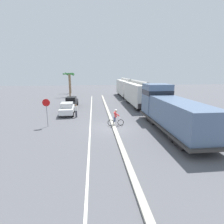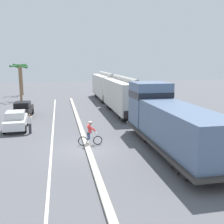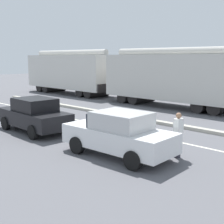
{
  "view_description": "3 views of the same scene",
  "coord_description": "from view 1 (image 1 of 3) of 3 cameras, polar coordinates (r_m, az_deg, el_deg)",
  "views": [
    {
      "loc": [
        -1.97,
        -16.94,
        5.52
      ],
      "look_at": [
        -0.05,
        1.28,
        1.33
      ],
      "focal_mm": 28.0,
      "sensor_mm": 36.0,
      "label": 1
    },
    {
      "loc": [
        -1.73,
        -17.06,
        5.84
      ],
      "look_at": [
        2.11,
        1.95,
        2.07
      ],
      "focal_mm": 42.0,
      "sensor_mm": 36.0,
      "label": 2
    },
    {
      "loc": [
        -13.4,
        -1.16,
        3.51
      ],
      "look_at": [
        -3.78,
        8.26,
        1.14
      ],
      "focal_mm": 50.0,
      "sensor_mm": 36.0,
      "label": 3
    }
  ],
  "objects": [
    {
      "name": "ground_plane",
      "position": [
        17.92,
        0.57,
        -5.06
      ],
      "size": [
        120.0,
        120.0,
        0.0
      ],
      "primitive_type": "plane",
      "color": "#56565B"
    },
    {
      "name": "palm_tree_near",
      "position": [
        41.4,
        -13.77,
        10.45
      ],
      "size": [
        2.64,
        2.71,
        5.43
      ],
      "color": "#846647",
      "rests_on": "ground"
    },
    {
      "name": "parked_car_white",
      "position": [
        23.91,
        -14.42,
        1.11
      ],
      "size": [
        1.99,
        4.28,
        1.62
      ],
      "color": "silver",
      "rests_on": "ground"
    },
    {
      "name": "lane_stripe",
      "position": [
        23.6,
        -6.91,
        -0.74
      ],
      "size": [
        0.14,
        36.0,
        0.01
      ],
      "primitive_type": "cube",
      "color": "silver",
      "rests_on": "ground"
    },
    {
      "name": "stop_sign",
      "position": [
        19.0,
        -20.62,
        1.44
      ],
      "size": [
        0.76,
        0.08,
        2.88
      ],
      "color": "gray",
      "rests_on": "ground"
    },
    {
      "name": "palm_tree_far",
      "position": [
        48.42,
        -13.56,
        10.7
      ],
      "size": [
        2.31,
        2.24,
        5.61
      ],
      "color": "#846647",
      "rests_on": "ground"
    },
    {
      "name": "hopper_car_lead",
      "position": [
        29.33,
        8.54,
        5.99
      ],
      "size": [
        2.9,
        10.6,
        4.18
      ],
      "color": "beige",
      "rests_on": "ground"
    },
    {
      "name": "median_curb",
      "position": [
        23.66,
        -1.09,
        -0.42
      ],
      "size": [
        0.36,
        36.0,
        0.16
      ],
      "primitive_type": "cube",
      "color": "#B2AD9E",
      "rests_on": "ground"
    },
    {
      "name": "pedestrian_by_cars",
      "position": [
        22.17,
        -11.65,
        0.43
      ],
      "size": [
        0.34,
        0.22,
        1.62
      ],
      "color": "#33333D",
      "rests_on": "ground"
    },
    {
      "name": "parked_car_black",
      "position": [
        29.22,
        -13.11,
        3.28
      ],
      "size": [
        1.93,
        4.25,
        1.62
      ],
      "color": "black",
      "rests_on": "ground"
    },
    {
      "name": "hopper_car_middle",
      "position": [
        40.61,
        4.44,
        7.97
      ],
      "size": [
        2.9,
        10.6,
        4.18
      ],
      "color": "silver",
      "rests_on": "ground"
    },
    {
      "name": "locomotive",
      "position": [
        18.02,
        18.14,
        0.3
      ],
      "size": [
        3.1,
        11.61,
        4.2
      ],
      "color": "slate",
      "rests_on": "ground"
    },
    {
      "name": "cyclist",
      "position": [
        18.31,
        1.17,
        -2.01
      ],
      "size": [
        1.71,
        0.48,
        1.71
      ],
      "color": "black",
      "rests_on": "ground"
    }
  ]
}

